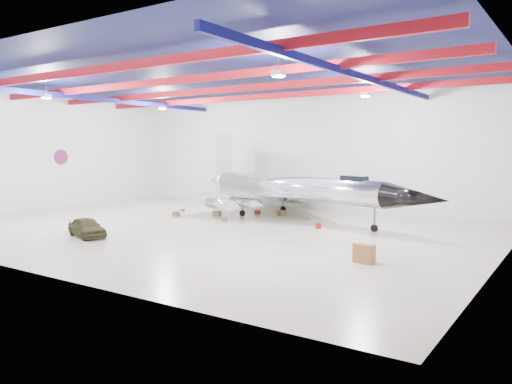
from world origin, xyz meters
The scene contains 18 objects.
floor centered at (0.00, 0.00, 0.00)m, with size 40.00×40.00×0.00m, color #B7AD91.
wall_back centered at (0.00, 15.00, 5.50)m, with size 40.00×40.00×0.00m, color silver.
wall_left centered at (-20.00, 0.00, 5.50)m, with size 30.00×30.00×0.00m, color silver.
wall_right centered at (20.00, 0.00, 5.50)m, with size 30.00×30.00×0.00m, color silver.
ceiling centered at (0.00, 0.00, 11.00)m, with size 40.00×40.00×0.00m, color #0A0F38.
ceiling_structure centered at (0.00, 0.00, 10.32)m, with size 39.50×29.50×1.08m.
wall_roundel centered at (-19.94, 2.00, 5.00)m, with size 1.50×1.50×0.10m, color #B21414.
jet_aircraft centered at (3.07, 7.64, 2.37)m, with size 25.76×18.98×7.22m.
jeep centered at (-3.91, -7.41, 0.65)m, with size 1.53×3.81×1.30m, color #38341C.
desk centered at (14.18, -4.39, 0.49)m, with size 1.07×0.54×0.98m, color brown.
crate_ply centered at (-6.00, 3.39, 0.20)m, with size 0.58×0.46×0.40m, color olive.
toolbox_red centered at (-1.01, 8.63, 0.16)m, with size 0.45×0.36×0.32m, color #A01110.
engine_drum centered at (-0.55, 3.13, 0.18)m, with size 0.41×0.41×0.37m, color #59595B.
parts_bin centered at (1.38, 8.82, 0.22)m, with size 0.64×0.51×0.45m, color olive.
crate_small centered at (-7.83, 6.28, 0.12)m, with size 0.33×0.26×0.23m, color #59595B.
tool_chest centered at (7.26, 4.25, 0.20)m, with size 0.45×0.45×0.40m, color #A01110.
oil_barrel centered at (-3.27, 5.67, 0.22)m, with size 0.62×0.50×0.44m, color olive.
spares_box centered at (4.58, 7.66, 0.18)m, with size 0.41×0.41×0.37m, color #59595B.
Camera 1 is at (23.54, -28.32, 5.85)m, focal length 35.00 mm.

